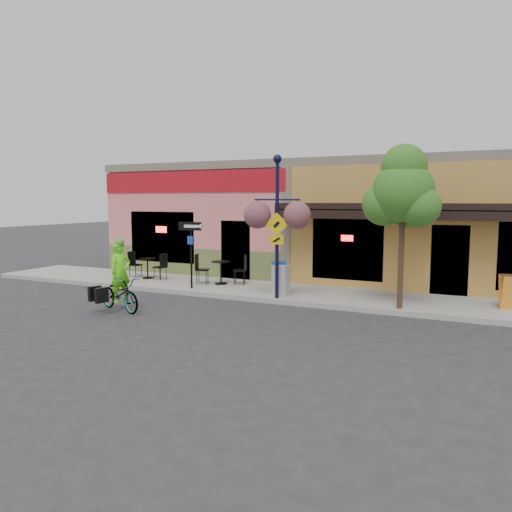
{
  "coord_description": "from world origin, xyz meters",
  "views": [
    {
      "loc": [
        5.57,
        -12.79,
        3.05
      ],
      "look_at": [
        -0.77,
        0.5,
        1.4
      ],
      "focal_mm": 35.0,
      "sensor_mm": 36.0,
      "label": 1
    }
  ],
  "objects_px": {
    "bicycle": "(120,294)",
    "lamp_post": "(277,227)",
    "building": "(345,220)",
    "street_tree": "(402,226)",
    "newspaper_box_grey": "(281,281)",
    "one_way_sign": "(191,255)",
    "newspaper_box_blue": "(279,278)",
    "cyclist_rider": "(121,281)"
  },
  "relations": [
    {
      "from": "building",
      "to": "street_tree",
      "type": "distance_m",
      "value": 7.5
    },
    {
      "from": "building",
      "to": "one_way_sign",
      "type": "height_order",
      "value": "building"
    },
    {
      "from": "cyclist_rider",
      "to": "one_way_sign",
      "type": "bearing_deg",
      "value": 12.78
    },
    {
      "from": "bicycle",
      "to": "newspaper_box_grey",
      "type": "relative_size",
      "value": 1.86
    },
    {
      "from": "building",
      "to": "newspaper_box_blue",
      "type": "bearing_deg",
      "value": -92.78
    },
    {
      "from": "lamp_post",
      "to": "one_way_sign",
      "type": "xyz_separation_m",
      "value": [
        -3.19,
        0.31,
        -1.01
      ]
    },
    {
      "from": "bicycle",
      "to": "newspaper_box_blue",
      "type": "height_order",
      "value": "newspaper_box_blue"
    },
    {
      "from": "bicycle",
      "to": "newspaper_box_blue",
      "type": "relative_size",
      "value": 1.73
    },
    {
      "from": "bicycle",
      "to": "building",
      "type": "bearing_deg",
      "value": -2.86
    },
    {
      "from": "newspaper_box_blue",
      "to": "newspaper_box_grey",
      "type": "distance_m",
      "value": 0.2
    },
    {
      "from": "building",
      "to": "lamp_post",
      "type": "relative_size",
      "value": 4.31
    },
    {
      "from": "newspaper_box_blue",
      "to": "cyclist_rider",
      "type": "bearing_deg",
      "value": -159.74
    },
    {
      "from": "cyclist_rider",
      "to": "one_way_sign",
      "type": "distance_m",
      "value": 3.15
    },
    {
      "from": "building",
      "to": "cyclist_rider",
      "type": "bearing_deg",
      "value": -110.63
    },
    {
      "from": "building",
      "to": "newspaper_box_blue",
      "type": "xyz_separation_m",
      "value": [
        -0.31,
        -6.36,
        -1.58
      ]
    },
    {
      "from": "bicycle",
      "to": "street_tree",
      "type": "distance_m",
      "value": 7.89
    },
    {
      "from": "building",
      "to": "lamp_post",
      "type": "bearing_deg",
      "value": -91.34
    },
    {
      "from": "lamp_post",
      "to": "street_tree",
      "type": "relative_size",
      "value": 0.96
    },
    {
      "from": "building",
      "to": "newspaper_box_grey",
      "type": "height_order",
      "value": "building"
    },
    {
      "from": "building",
      "to": "street_tree",
      "type": "bearing_deg",
      "value": -63.25
    },
    {
      "from": "one_way_sign",
      "to": "newspaper_box_grey",
      "type": "distance_m",
      "value": 3.23
    },
    {
      "from": "building",
      "to": "cyclist_rider",
      "type": "relative_size",
      "value": 10.88
    },
    {
      "from": "bicycle",
      "to": "newspaper_box_grey",
      "type": "distance_m",
      "value": 4.71
    },
    {
      "from": "cyclist_rider",
      "to": "one_way_sign",
      "type": "relative_size",
      "value": 0.76
    },
    {
      "from": "bicycle",
      "to": "street_tree",
      "type": "bearing_deg",
      "value": -49.22
    },
    {
      "from": "cyclist_rider",
      "to": "lamp_post",
      "type": "distance_m",
      "value": 4.69
    },
    {
      "from": "lamp_post",
      "to": "building",
      "type": "bearing_deg",
      "value": 72.93
    },
    {
      "from": "bicycle",
      "to": "lamp_post",
      "type": "relative_size",
      "value": 0.42
    },
    {
      "from": "bicycle",
      "to": "lamp_post",
      "type": "xyz_separation_m",
      "value": [
        3.52,
        2.81,
        1.79
      ]
    },
    {
      "from": "cyclist_rider",
      "to": "lamp_post",
      "type": "height_order",
      "value": "lamp_post"
    },
    {
      "from": "cyclist_rider",
      "to": "street_tree",
      "type": "bearing_deg",
      "value": -49.08
    },
    {
      "from": "bicycle",
      "to": "newspaper_box_grey",
      "type": "bearing_deg",
      "value": -30.07
    },
    {
      "from": "newspaper_box_blue",
      "to": "street_tree",
      "type": "xyz_separation_m",
      "value": [
        3.68,
        -0.34,
        1.69
      ]
    },
    {
      "from": "one_way_sign",
      "to": "street_tree",
      "type": "bearing_deg",
      "value": -4.78
    },
    {
      "from": "bicycle",
      "to": "lamp_post",
      "type": "distance_m",
      "value": 4.85
    },
    {
      "from": "building",
      "to": "street_tree",
      "type": "relative_size",
      "value": 4.12
    },
    {
      "from": "street_tree",
      "to": "bicycle",
      "type": "bearing_deg",
      "value": -157.26
    },
    {
      "from": "cyclist_rider",
      "to": "newspaper_box_grey",
      "type": "relative_size",
      "value": 1.74
    },
    {
      "from": "bicycle",
      "to": "newspaper_box_grey",
      "type": "height_order",
      "value": "newspaper_box_grey"
    },
    {
      "from": "street_tree",
      "to": "one_way_sign",
      "type": "bearing_deg",
      "value": 178.68
    },
    {
      "from": "newspaper_box_grey",
      "to": "lamp_post",
      "type": "bearing_deg",
      "value": -86.77
    },
    {
      "from": "one_way_sign",
      "to": "newspaper_box_grey",
      "type": "xyz_separation_m",
      "value": [
        3.17,
        0.03,
        -0.62
      ]
    }
  ]
}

